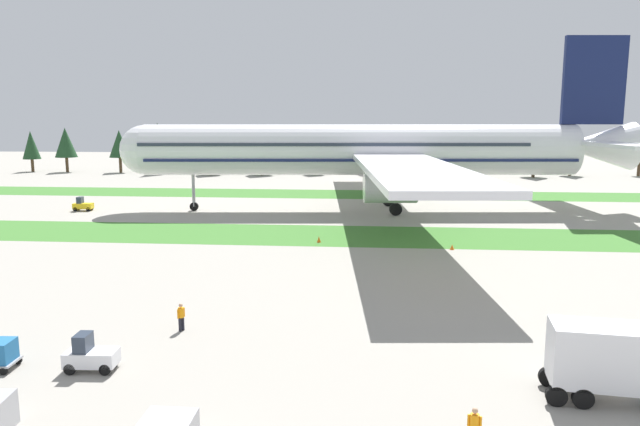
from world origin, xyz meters
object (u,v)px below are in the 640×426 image
Objects in this scene: baggage_tug at (90,355)px; pushback_tractor at (83,205)px; ground_crew_loader at (181,316)px; taxiway_marker_1 at (319,239)px; catering_truck at (623,361)px; airliner at (376,150)px; taxiway_marker_0 at (452,247)px.

baggage_tug is 0.99× the size of pushback_tractor.
taxiway_marker_1 is (6.15, 26.47, -0.63)m from ground_crew_loader.
baggage_tug is 33.68m from taxiway_marker_1.
catering_truck is 24.09m from ground_crew_loader.
airliner is at bearing -162.26° from catering_truck.
pushback_tractor is 52.71m from taxiway_marker_0.
pushback_tractor is 39.52m from taxiway_marker_1.
ground_crew_loader is 3.43× the size of taxiway_marker_0.
baggage_tug reaches higher than ground_crew_loader.
baggage_tug is 1.53× the size of ground_crew_loader.
pushback_tractor reaches higher than ground_crew_loader.
airliner is 136.98× the size of taxiway_marker_1.
taxiway_marker_0 is at bearing -167.10° from catering_truck.
catering_truck reaches higher than baggage_tug.
catering_truck reaches higher than taxiway_marker_1.
airliner is 24.21m from taxiway_marker_1.
taxiway_marker_1 is (9.02, 32.44, -0.50)m from baggage_tug.
ground_crew_loader is 27.19m from taxiway_marker_1.
airliner is 42.00m from pushback_tractor.
airliner reaches higher than taxiway_marker_0.
ground_crew_loader is (-22.98, 7.16, -1.01)m from catering_truck.
ground_crew_loader is (28.88, -44.77, 0.13)m from pushback_tractor.
taxiway_marker_1 is at bearing -158.87° from ground_crew_loader.
airliner reaches higher than pushback_tractor.
ground_crew_loader is 2.73× the size of taxiway_marker_1.
taxiway_marker_1 is at bearing 170.29° from taxiway_marker_0.
airliner reaches higher than baggage_tug.
catering_truck is at bearing -63.42° from taxiway_marker_1.
pushback_tractor is at bearing 156.99° from taxiway_marker_0.
pushback_tractor is at bearing -128.23° from catering_truck.
airliner is at bearing 161.26° from baggage_tug.
airliner is 26.66m from taxiway_marker_0.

